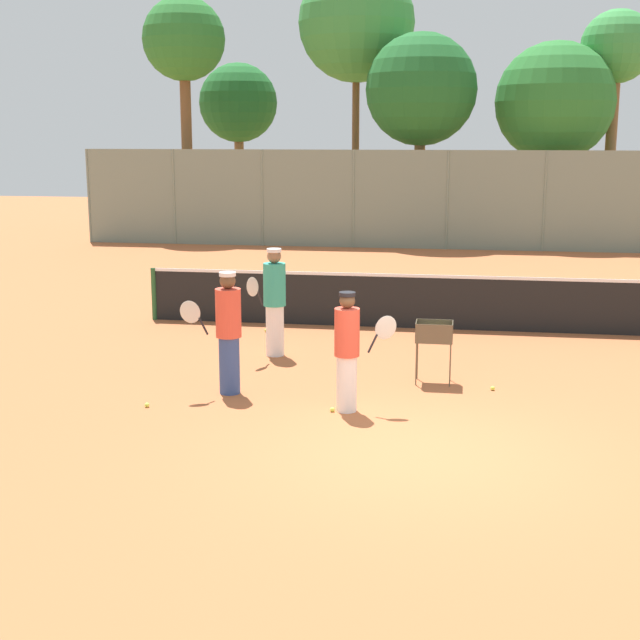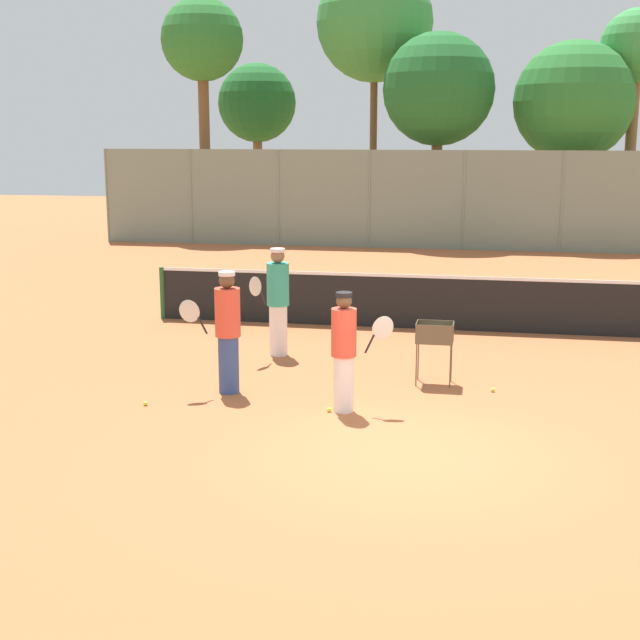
{
  "view_description": "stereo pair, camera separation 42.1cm",
  "coord_description": "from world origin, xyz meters",
  "px_view_note": "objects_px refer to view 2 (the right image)",
  "views": [
    {
      "loc": [
        0.47,
        -10.24,
        3.78
      ],
      "look_at": [
        -1.59,
        2.74,
        1.0
      ],
      "focal_mm": 50.0,
      "sensor_mm": 36.0,
      "label": 1
    },
    {
      "loc": [
        0.89,
        -10.16,
        3.78
      ],
      "look_at": [
        -1.59,
        2.74,
        1.0
      ],
      "focal_mm": 50.0,
      "sensor_mm": 36.0,
      "label": 2
    }
  ],
  "objects_px": {
    "player_red_cap": "(278,300)",
    "player_white_outfit": "(227,331)",
    "tennis_net": "(441,302)",
    "player_yellow_shirt": "(344,350)",
    "ball_cart": "(435,338)"
  },
  "relations": [
    {
      "from": "player_red_cap",
      "to": "ball_cart",
      "type": "bearing_deg",
      "value": 93.3
    },
    {
      "from": "player_red_cap",
      "to": "ball_cart",
      "type": "xyz_separation_m",
      "value": [
        2.76,
        -1.3,
        -0.24
      ]
    },
    {
      "from": "player_red_cap",
      "to": "player_white_outfit",
      "type": "bearing_deg",
      "value": 23.66
    },
    {
      "from": "tennis_net",
      "to": "player_red_cap",
      "type": "bearing_deg",
      "value": -135.86
    },
    {
      "from": "player_white_outfit",
      "to": "player_red_cap",
      "type": "distance_m",
      "value": 2.34
    },
    {
      "from": "tennis_net",
      "to": "player_white_outfit",
      "type": "bearing_deg",
      "value": -120.12
    },
    {
      "from": "player_yellow_shirt",
      "to": "ball_cart",
      "type": "distance_m",
      "value": 1.97
    },
    {
      "from": "player_white_outfit",
      "to": "player_red_cap",
      "type": "height_order",
      "value": "player_red_cap"
    },
    {
      "from": "tennis_net",
      "to": "player_red_cap",
      "type": "relative_size",
      "value": 6.2
    },
    {
      "from": "player_white_outfit",
      "to": "player_yellow_shirt",
      "type": "xyz_separation_m",
      "value": [
        1.83,
        -0.58,
        -0.07
      ]
    },
    {
      "from": "player_red_cap",
      "to": "player_yellow_shirt",
      "type": "distance_m",
      "value": 3.33
    },
    {
      "from": "tennis_net",
      "to": "player_white_outfit",
      "type": "relative_size",
      "value": 6.36
    },
    {
      "from": "player_white_outfit",
      "to": "player_yellow_shirt",
      "type": "distance_m",
      "value": 1.92
    },
    {
      "from": "player_red_cap",
      "to": "ball_cart",
      "type": "height_order",
      "value": "player_red_cap"
    },
    {
      "from": "tennis_net",
      "to": "player_red_cap",
      "type": "height_order",
      "value": "player_red_cap"
    }
  ]
}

